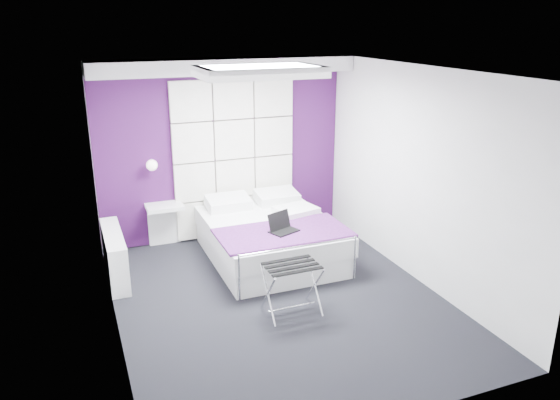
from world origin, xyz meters
The scene contains 15 objects.
floor centered at (0.00, 0.00, 0.00)m, with size 4.40×4.40×0.00m, color black.
ceiling centered at (0.00, 0.00, 2.60)m, with size 4.40×4.40×0.00m, color white.
wall_back centered at (0.00, 2.20, 1.30)m, with size 3.60×3.60×0.00m, color silver.
wall_left centered at (-1.80, 0.00, 1.30)m, with size 4.40×4.40×0.00m, color silver.
wall_right centered at (1.80, 0.00, 1.30)m, with size 4.40×4.40×0.00m, color silver.
accent_wall centered at (0.00, 2.19, 1.30)m, with size 3.58×0.02×2.58m, color #3C1045.
soffit centered at (0.00, 1.95, 2.50)m, with size 3.58×0.50×0.20m, color white.
headboard centered at (0.15, 2.14, 1.17)m, with size 1.80×0.08×2.30m, color silver, non-canonical shape.
skylight centered at (0.00, 0.60, 2.55)m, with size 1.36×0.86×0.12m, color white, non-canonical shape.
wall_lamp centered at (-1.05, 2.06, 1.22)m, with size 0.15×0.15×0.15m, color white.
radiator centered at (-1.69, 1.30, 0.30)m, with size 0.22×1.20×0.60m, color white.
bed centered at (0.31, 1.14, 0.30)m, with size 1.65×1.99×0.70m.
nightstand centered at (-0.92, 2.02, 0.61)m, with size 0.50×0.39×0.06m, color white.
luggage_rack centered at (0.02, -0.31, 0.29)m, with size 0.58×0.43×0.57m.
laptop centered at (0.32, 0.68, 0.62)m, with size 0.34×0.24×0.25m.
Camera 1 is at (-2.07, -5.25, 3.09)m, focal length 35.00 mm.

